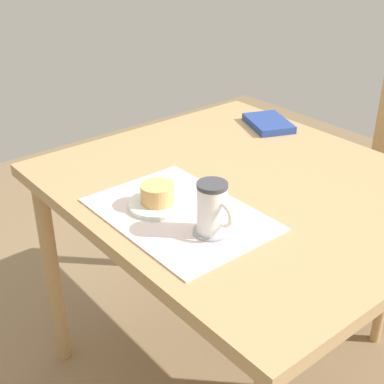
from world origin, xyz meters
TOP-DOWN VIEW (x-y plane):
  - ground_plane at (0.00, 0.00)m, footprint 4.40×4.40m
  - dining_table at (0.00, 0.00)m, footprint 1.05×0.92m
  - placemat at (0.02, -0.25)m, footprint 0.44×0.32m
  - pastry_plate at (-0.04, -0.27)m, footprint 0.15×0.15m
  - pastry at (-0.04, -0.27)m, footprint 0.08×0.08m
  - coffee_coaster at (0.14, -0.25)m, footprint 0.09×0.09m
  - coffee_mug at (0.14, -0.25)m, footprint 0.10×0.07m
  - small_book at (-0.25, 0.35)m, footprint 0.21×0.18m

SIDE VIEW (x-z plane):
  - ground_plane at x=0.00m, z-range -0.02..0.00m
  - dining_table at x=0.00m, z-range 0.29..1.05m
  - placemat at x=0.02m, z-range 0.75..0.76m
  - coffee_coaster at x=0.14m, z-range 0.76..0.76m
  - pastry_plate at x=-0.04m, z-range 0.76..0.77m
  - small_book at x=-0.25m, z-range 0.75..0.78m
  - pastry at x=-0.04m, z-range 0.77..0.82m
  - coffee_mug at x=0.14m, z-range 0.76..0.89m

